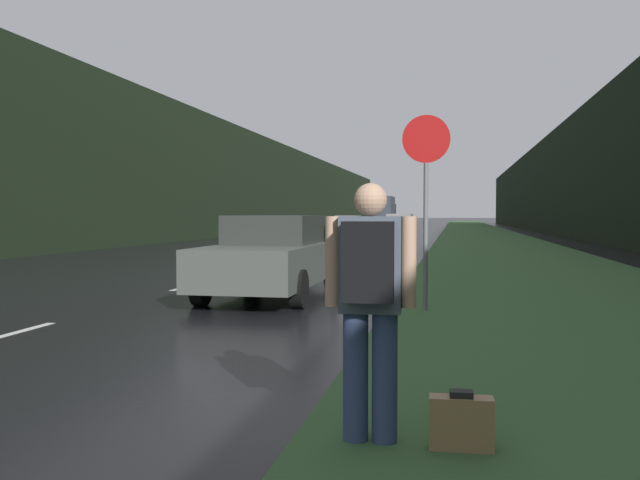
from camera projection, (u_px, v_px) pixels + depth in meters
grass_verge at (489, 240)px, 38.87m from camera, size 6.00×240.00×0.02m
lane_stripe_c at (200, 283)px, 14.65m from camera, size 0.12×3.00×0.01m
lane_stripe_d at (281, 261)px, 21.51m from camera, size 0.12×3.00×0.01m
lane_stripe_e at (323, 250)px, 28.37m from camera, size 0.12×3.00×0.01m
lane_stripe_f at (349, 243)px, 35.23m from camera, size 0.12×3.00×0.01m
treeline_far_side at (246, 184)px, 51.99m from camera, size 2.00×140.00×7.67m
treeline_near_side at (571, 181)px, 47.36m from camera, size 2.00×140.00×7.61m
stop_sign at (426, 190)px, 10.31m from camera, size 0.73×0.07×3.00m
hitchhiker_with_backpack at (370, 295)px, 4.32m from camera, size 0.59×0.42×1.69m
suitcase at (461, 424)px, 4.23m from camera, size 0.40×0.17×0.39m
car_passing_near at (273, 256)px, 12.27m from camera, size 1.84×4.62×1.47m
car_passing_far at (400, 226)px, 40.40m from camera, size 1.83×4.30×1.53m
car_oncoming at (348, 225)px, 49.27m from camera, size 2.04×4.23×1.41m
delivery_truck at (383, 212)px, 73.51m from camera, size 2.37×7.46×3.41m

